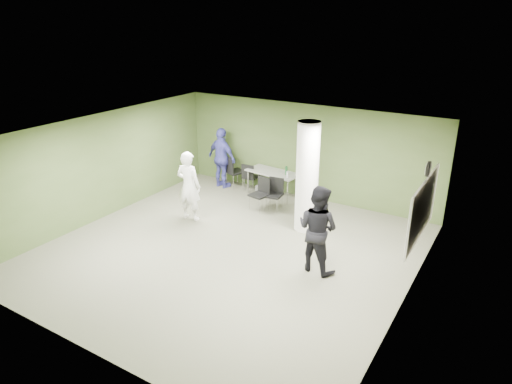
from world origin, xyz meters
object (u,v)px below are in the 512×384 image
Objects in this scene: man_black at (318,229)px; chair_back_left at (233,169)px; folding_table at (273,173)px; woman_white at (189,186)px; man_blue at (222,158)px.

chair_back_left is at bearing -27.51° from man_black.
folding_table is 0.90× the size of woman_white.
woman_white is at bearing 116.46° from man_blue.
chair_back_left is 2.67m from woman_white.
woman_white is 0.99× the size of man_blue.
man_black reaches higher than chair_back_left.
man_blue reaches higher than woman_white.
man_black is (3.96, -0.64, 0.02)m from woman_white.
woman_white is at bearing 122.54° from chair_back_left.
woman_white reaches higher than chair_back_left.
woman_white is 0.98× the size of man_black.
chair_back_left is 0.53× the size of man_blue.
man_blue is (-0.67, 2.46, 0.01)m from woman_white.
man_black is at bearing 165.03° from woman_white.
woman_white is (-1.10, -2.61, 0.22)m from folding_table.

